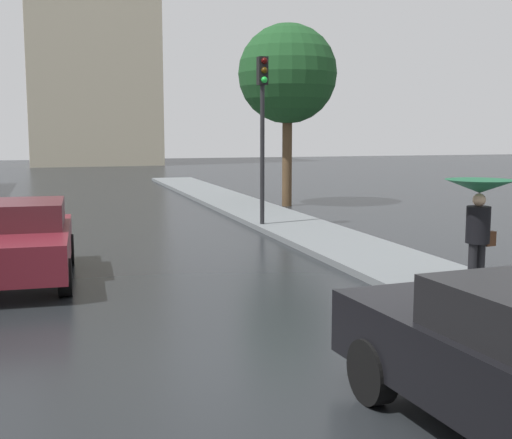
{
  "coord_description": "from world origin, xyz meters",
  "views": [
    {
      "loc": [
        -1.35,
        -6.73,
        2.7
      ],
      "look_at": [
        2.12,
        4.42,
        1.14
      ],
      "focal_mm": 46.42,
      "sensor_mm": 36.0,
      "label": 1
    }
  ],
  "objects_px": {
    "car_maroon_mid_road": "(21,241)",
    "street_tree_near": "(288,75)",
    "pedestrian_with_umbrella_near": "(479,202)",
    "traffic_light": "(263,110)"
  },
  "relations": [
    {
      "from": "car_maroon_mid_road",
      "to": "street_tree_near",
      "type": "bearing_deg",
      "value": -128.49
    },
    {
      "from": "car_maroon_mid_road",
      "to": "pedestrian_with_umbrella_near",
      "type": "bearing_deg",
      "value": 155.98
    },
    {
      "from": "pedestrian_with_umbrella_near",
      "to": "traffic_light",
      "type": "relative_size",
      "value": 0.39
    },
    {
      "from": "street_tree_near",
      "to": "pedestrian_with_umbrella_near",
      "type": "bearing_deg",
      "value": -96.94
    },
    {
      "from": "pedestrian_with_umbrella_near",
      "to": "traffic_light",
      "type": "bearing_deg",
      "value": 86.06
    },
    {
      "from": "traffic_light",
      "to": "street_tree_near",
      "type": "distance_m",
      "value": 6.02
    },
    {
      "from": "car_maroon_mid_road",
      "to": "traffic_light",
      "type": "height_order",
      "value": "traffic_light"
    },
    {
      "from": "pedestrian_with_umbrella_near",
      "to": "street_tree_near",
      "type": "xyz_separation_m",
      "value": [
        1.66,
        13.61,
        3.14
      ]
    },
    {
      "from": "pedestrian_with_umbrella_near",
      "to": "street_tree_near",
      "type": "relative_size",
      "value": 0.28
    },
    {
      "from": "pedestrian_with_umbrella_near",
      "to": "traffic_light",
      "type": "height_order",
      "value": "traffic_light"
    }
  ]
}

